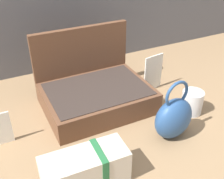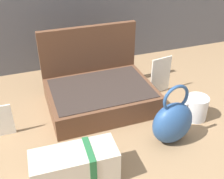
{
  "view_description": "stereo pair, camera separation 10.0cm",
  "coord_description": "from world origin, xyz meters",
  "px_view_note": "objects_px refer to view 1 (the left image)",
  "views": [
    {
      "loc": [
        -0.38,
        -0.78,
        0.69
      ],
      "look_at": [
        0.0,
        -0.02,
        0.17
      ],
      "focal_mm": 44.26,
      "sensor_mm": 36.0,
      "label": 1
    },
    {
      "loc": [
        -0.29,
        -0.82,
        0.69
      ],
      "look_at": [
        0.0,
        -0.02,
        0.17
      ],
      "focal_mm": 44.26,
      "sensor_mm": 36.0,
      "label": 2
    }
  ],
  "objects_px": {
    "coffee_mug": "(191,102)",
    "poster_card_right": "(153,73)",
    "open_suitcase": "(95,91)",
    "teal_pouch_handbag": "(174,117)",
    "cream_toiletry_bag": "(86,169)"
  },
  "relations": [
    {
      "from": "teal_pouch_handbag",
      "to": "cream_toiletry_bag",
      "type": "xyz_separation_m",
      "value": [
        -0.36,
        -0.06,
        -0.03
      ]
    },
    {
      "from": "teal_pouch_handbag",
      "to": "coffee_mug",
      "type": "bearing_deg",
      "value": 27.86
    },
    {
      "from": "cream_toiletry_bag",
      "to": "poster_card_right",
      "type": "xyz_separation_m",
      "value": [
        0.48,
        0.37,
        0.03
      ]
    },
    {
      "from": "coffee_mug",
      "to": "poster_card_right",
      "type": "relative_size",
      "value": 0.73
    },
    {
      "from": "open_suitcase",
      "to": "poster_card_right",
      "type": "relative_size",
      "value": 2.5
    },
    {
      "from": "open_suitcase",
      "to": "teal_pouch_handbag",
      "type": "relative_size",
      "value": 1.85
    },
    {
      "from": "open_suitcase",
      "to": "poster_card_right",
      "type": "height_order",
      "value": "open_suitcase"
    },
    {
      "from": "teal_pouch_handbag",
      "to": "poster_card_right",
      "type": "bearing_deg",
      "value": 68.9
    },
    {
      "from": "teal_pouch_handbag",
      "to": "cream_toiletry_bag",
      "type": "relative_size",
      "value": 0.9
    },
    {
      "from": "teal_pouch_handbag",
      "to": "poster_card_right",
      "type": "distance_m",
      "value": 0.34
    },
    {
      "from": "open_suitcase",
      "to": "teal_pouch_handbag",
      "type": "bearing_deg",
      "value": -61.72
    },
    {
      "from": "cream_toiletry_bag",
      "to": "open_suitcase",
      "type": "bearing_deg",
      "value": 62.99
    },
    {
      "from": "teal_pouch_handbag",
      "to": "cream_toiletry_bag",
      "type": "height_order",
      "value": "teal_pouch_handbag"
    },
    {
      "from": "open_suitcase",
      "to": "teal_pouch_handbag",
      "type": "distance_m",
      "value": 0.36
    },
    {
      "from": "cream_toiletry_bag",
      "to": "poster_card_right",
      "type": "height_order",
      "value": "poster_card_right"
    }
  ]
}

